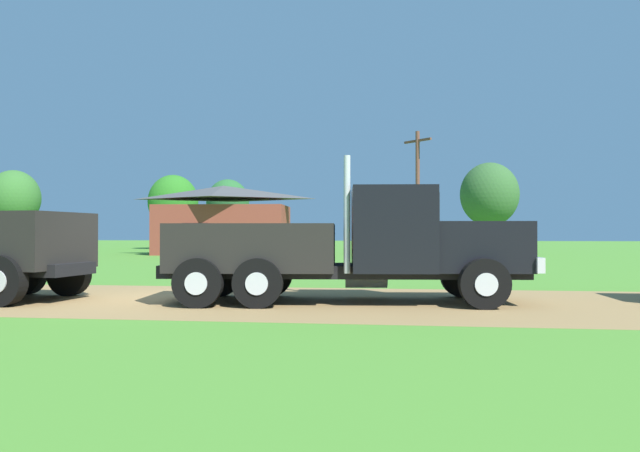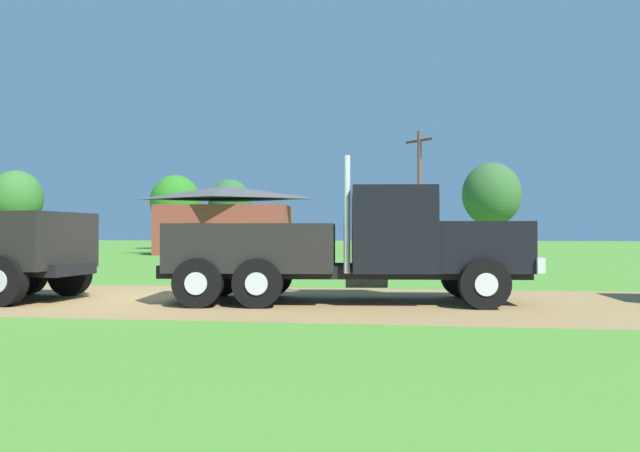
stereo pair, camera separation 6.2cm
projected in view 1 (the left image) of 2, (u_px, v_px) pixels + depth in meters
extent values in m
plane|color=#4F8D2E|center=(163.00, 299.00, 14.07)|extent=(200.00, 200.00, 0.00)
cube|color=#9B7949|center=(163.00, 299.00, 14.07)|extent=(120.00, 6.54, 0.01)
cube|color=black|center=(343.00, 271.00, 13.46)|extent=(8.12, 2.26, 0.28)
cube|color=black|center=(477.00, 246.00, 13.36)|extent=(2.20, 2.17, 1.10)
cube|color=silver|center=(525.00, 263.00, 13.31)|extent=(0.36, 2.19, 0.32)
cube|color=black|center=(392.00, 229.00, 13.43)|extent=(1.98, 2.43, 1.85)
cube|color=#2D3D4C|center=(432.00, 213.00, 13.40)|extent=(0.22, 1.89, 0.81)
cylinder|color=silver|center=(346.00, 217.00, 14.37)|extent=(0.14, 0.14, 2.48)
cylinder|color=silver|center=(347.00, 214.00, 12.57)|extent=(0.14, 0.14, 2.48)
cylinder|color=silver|center=(366.00, 277.00, 14.44)|extent=(1.04, 0.61, 0.52)
cube|color=black|center=(254.00, 247.00, 13.54)|extent=(3.82, 2.61, 1.05)
cylinder|color=black|center=(462.00, 276.00, 14.49)|extent=(1.06, 0.40, 1.04)
cylinder|color=silver|center=(461.00, 275.00, 14.65)|extent=(0.47, 0.08, 0.47)
cylinder|color=black|center=(485.00, 284.00, 12.22)|extent=(1.06, 0.40, 1.04)
cylinder|color=silver|center=(486.00, 284.00, 12.06)|extent=(0.47, 0.08, 0.47)
cylinder|color=black|center=(220.00, 275.00, 14.71)|extent=(1.06, 0.40, 1.04)
cylinder|color=silver|center=(221.00, 275.00, 14.87)|extent=(0.47, 0.08, 0.47)
cylinder|color=black|center=(198.00, 283.00, 12.44)|extent=(1.06, 0.40, 1.04)
cylinder|color=silver|center=(196.00, 284.00, 12.28)|extent=(0.47, 0.08, 0.47)
cylinder|color=black|center=(271.00, 275.00, 14.66)|extent=(1.06, 0.40, 1.04)
cylinder|color=silver|center=(272.00, 275.00, 14.82)|extent=(0.47, 0.08, 0.47)
cylinder|color=black|center=(258.00, 283.00, 12.39)|extent=(1.06, 0.40, 1.04)
cylinder|color=silver|center=(257.00, 284.00, 12.23)|extent=(0.47, 0.08, 0.47)
cube|color=black|center=(6.00, 240.00, 13.93)|extent=(3.54, 2.55, 1.29)
cylinder|color=black|center=(2.00, 281.00, 12.63)|extent=(1.11, 0.40, 1.09)
cylinder|color=black|center=(69.00, 274.00, 14.82)|extent=(1.11, 0.40, 1.09)
cylinder|color=silver|center=(73.00, 273.00, 14.98)|extent=(0.49, 0.08, 0.49)
cylinder|color=black|center=(25.00, 273.00, 15.10)|extent=(1.11, 0.40, 1.09)
cylinder|color=silver|center=(30.00, 273.00, 15.25)|extent=(0.49, 0.08, 0.49)
cube|color=brown|center=(224.00, 230.00, 42.85)|extent=(9.32, 5.78, 3.47)
pyramid|color=#4C4C4C|center=(224.00, 192.00, 42.88)|extent=(9.79, 6.07, 0.96)
cube|color=black|center=(195.00, 239.00, 40.31)|extent=(1.80, 0.18, 2.20)
cylinder|color=brown|center=(418.00, 194.00, 37.78)|extent=(0.26, 0.26, 7.96)
cube|color=brown|center=(418.00, 141.00, 37.82)|extent=(1.68, 1.63, 0.14)
cylinder|color=#513823|center=(14.00, 234.00, 55.00)|extent=(0.44, 0.44, 2.87)
ellipsoid|color=#376E2D|center=(14.00, 198.00, 55.04)|extent=(4.66, 4.66, 5.12)
cylinder|color=#513823|center=(173.00, 235.00, 56.46)|extent=(0.44, 0.44, 2.56)
ellipsoid|color=#2C7720|center=(173.00, 202.00, 56.50)|extent=(4.67, 4.67, 5.14)
cylinder|color=#513823|center=(228.00, 236.00, 49.03)|extent=(0.44, 0.44, 2.62)
ellipsoid|color=#29652E|center=(228.00, 203.00, 49.06)|extent=(3.48, 3.48, 3.83)
cylinder|color=#513823|center=(490.00, 236.00, 42.85)|extent=(0.44, 0.44, 2.64)
ellipsoid|color=#34602E|center=(489.00, 194.00, 42.89)|extent=(4.14, 4.14, 4.55)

